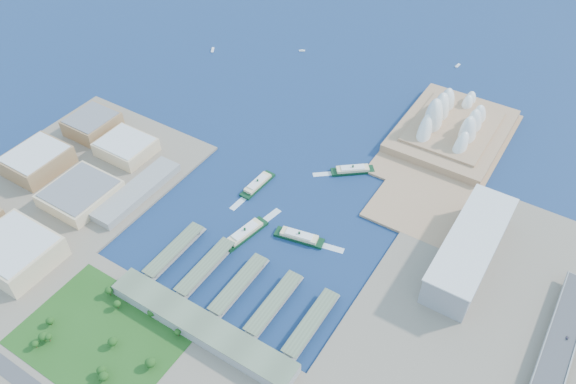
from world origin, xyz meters
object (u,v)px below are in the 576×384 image
Objects in this scene: opera_house at (456,115)px; ferry_c at (245,232)px; ferry_d at (299,235)px; toaster_building at (470,249)px; ferry_b at (353,169)px; ferry_a at (258,183)px; car_c at (568,338)px.

opera_house is 320.82m from ferry_c.
ferry_d is (-74.87, -265.59, -26.81)m from opera_house.
opera_house is 1.16× the size of toaster_building.
toaster_building reaches higher than ferry_c.
ferry_b is (-76.95, -136.16, -26.96)m from opera_house.
toaster_building is 252.50m from ferry_a.
ferry_b is 0.91× the size of ferry_c.
car_c is (360.24, -30.30, 10.47)m from ferry_a.
ferry_b is 11.66× the size of car_c.
ferry_b is at bearing 47.91° from ferry_a.
opera_house is 39.35× the size of car_c.
toaster_building is at bearing -146.34° from ferry_c.
toaster_building is 2.91× the size of ferry_b.
ferry_d is at bearing 3.23° from car_c.
opera_house reaches higher than ferry_d.
ferry_d is 12.00× the size of car_c.
ferry_b is 129.45m from ferry_d.
ferry_c is (33.75, -73.39, 0.49)m from ferry_a.
ferry_a is 0.91× the size of ferry_c.
ferry_c reaches higher than ferry_b.
ferry_a is at bearing -84.27° from ferry_b.
car_c is (326.49, 43.09, 9.98)m from ferry_c.
toaster_building is 33.89× the size of car_c.
toaster_building is at bearing 7.64° from ferry_a.
ferry_d is (2.08, -129.43, 0.15)m from ferry_b.
toaster_building is at bearing -65.77° from opera_house.
ferry_c is at bearing 106.38° from ferry_d.
opera_house is 3.38× the size of ferry_b.
ferry_d is (86.38, -45.77, 0.14)m from ferry_a.
ferry_c is 1.07× the size of ferry_d.
toaster_building is at bearing -79.62° from ferry_d.
opera_house reaches higher than ferry_c.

